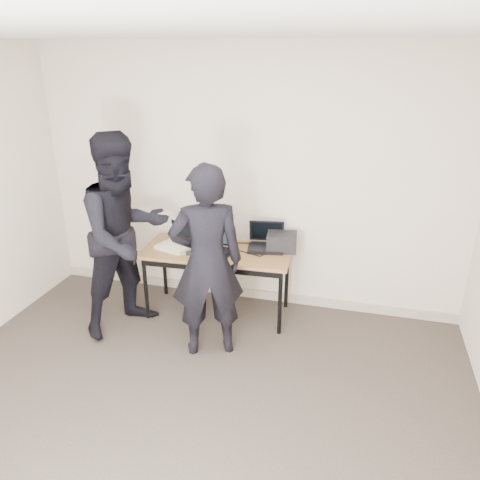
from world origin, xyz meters
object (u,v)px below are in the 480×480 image
(desk, at_px, (217,256))
(leather_satchel, at_px, (207,229))
(laptop_right, at_px, (266,242))
(person_typist, at_px, (207,263))
(equipment_box, at_px, (282,242))
(person_observer, at_px, (125,235))
(laptop_center, at_px, (216,246))
(laptop_beige, at_px, (177,242))

(desk, distance_m, leather_satchel, 0.34)
(desk, bearing_deg, laptop_right, 21.16)
(laptop_right, bearing_deg, person_typist, -121.10)
(laptop_right, xyz_separation_m, equipment_box, (0.17, -0.01, 0.03))
(desk, height_order, equipment_box, equipment_box)
(laptop_right, bearing_deg, person_observer, -161.52)
(desk, height_order, person_typist, person_typist)
(leather_satchel, relative_size, person_observer, 0.19)
(laptop_right, relative_size, leather_satchel, 1.07)
(laptop_center, relative_size, person_observer, 0.20)
(laptop_right, relative_size, person_observer, 0.21)
(laptop_center, height_order, equipment_box, laptop_center)
(leather_satchel, xyz_separation_m, person_observer, (-0.59, -0.66, 0.13))
(desk, relative_size, laptop_right, 3.78)
(equipment_box, xyz_separation_m, person_typist, (-0.51, -0.84, 0.08))
(laptop_beige, height_order, leather_satchel, laptop_beige)
(leather_satchel, distance_m, person_typist, 0.92)
(laptop_beige, distance_m, leather_satchel, 0.35)
(desk, height_order, laptop_right, laptop_right)
(leather_satchel, bearing_deg, laptop_right, -9.21)
(person_typist, height_order, person_observer, person_observer)
(laptop_center, height_order, laptop_right, laptop_center)
(equipment_box, bearing_deg, person_observer, -155.93)
(leather_satchel, xyz_separation_m, person_typist, (0.30, -0.87, 0.04))
(desk, relative_size, laptop_beige, 3.78)
(desk, xyz_separation_m, person_typist, (0.12, -0.64, 0.22))
(laptop_beige, relative_size, leather_satchel, 1.07)
(equipment_box, xyz_separation_m, person_observer, (-1.40, -0.62, 0.17))
(desk, distance_m, laptop_beige, 0.44)
(laptop_center, height_order, leather_satchel, laptop_center)
(person_observer, bearing_deg, leather_satchel, -10.21)
(laptop_beige, bearing_deg, person_typist, -32.92)
(laptop_right, bearing_deg, leather_satchel, 169.03)
(laptop_beige, bearing_deg, laptop_right, 30.44)
(desk, xyz_separation_m, laptop_beige, (-0.42, -0.01, 0.11))
(person_typist, bearing_deg, laptop_beige, -73.54)
(desk, distance_m, laptop_right, 0.52)
(equipment_box, distance_m, person_typist, 0.98)
(laptop_right, bearing_deg, equipment_box, -12.80)
(person_typist, bearing_deg, person_observer, -37.35)
(laptop_beige, height_order, person_observer, person_observer)
(laptop_beige, distance_m, person_observer, 0.58)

